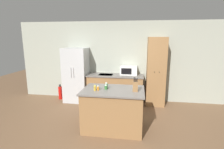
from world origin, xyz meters
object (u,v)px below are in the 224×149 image
at_px(pantry_cabinet, 156,72).
at_px(spice_bottle_short_red, 98,88).
at_px(knife_block, 135,86).
at_px(spice_bottle_amber_oil, 95,88).
at_px(spice_bottle_green_herb, 106,86).
at_px(fire_extinguisher, 60,93).
at_px(microwave, 129,70).
at_px(spice_bottle_tall_dark, 106,87).
at_px(spice_bottle_pale_salt, 98,87).
at_px(refrigerator, 76,75).

height_order(pantry_cabinet, spice_bottle_short_red, pantry_cabinet).
bearing_deg(knife_block, pantry_cabinet, 71.57).
xyz_separation_m(spice_bottle_amber_oil, spice_bottle_green_herb, (0.22, 0.21, 0.01)).
distance_m(knife_block, fire_extinguisher, 3.22).
height_order(knife_block, fire_extinguisher, knife_block).
relative_size(knife_block, spice_bottle_amber_oil, 2.61).
distance_m(microwave, spice_bottle_tall_dark, 1.84).
bearing_deg(microwave, spice_bottle_amber_oil, -107.89).
bearing_deg(spice_bottle_amber_oil, pantry_cabinet, 51.47).
xyz_separation_m(knife_block, spice_bottle_pale_salt, (-0.85, 0.06, -0.08)).
relative_size(spice_bottle_amber_oil, spice_bottle_pale_salt, 1.48).
xyz_separation_m(refrigerator, spice_bottle_amber_oil, (1.09, -1.78, 0.11)).
bearing_deg(refrigerator, spice_bottle_short_red, -56.73).
bearing_deg(spice_bottle_tall_dark, spice_bottle_green_herb, 92.01).
height_order(knife_block, spice_bottle_green_herb, knife_block).
height_order(pantry_cabinet, spice_bottle_green_herb, pantry_cabinet).
bearing_deg(knife_block, spice_bottle_pale_salt, 175.89).
relative_size(knife_block, spice_bottle_green_herb, 2.28).
distance_m(microwave, fire_extinguisher, 2.47).
height_order(spice_bottle_green_herb, spice_bottle_pale_salt, spice_bottle_green_herb).
distance_m(spice_bottle_pale_salt, fire_extinguisher, 2.52).
height_order(spice_bottle_amber_oil, fire_extinguisher, spice_bottle_amber_oil).
relative_size(microwave, spice_bottle_tall_dark, 5.00).
xyz_separation_m(spice_bottle_amber_oil, fire_extinguisher, (-1.70, 1.81, -0.76)).
bearing_deg(spice_bottle_green_herb, microwave, 76.72).
distance_m(knife_block, spice_bottle_amber_oil, 0.88).
height_order(microwave, spice_bottle_amber_oil, microwave).
xyz_separation_m(spice_bottle_tall_dark, spice_bottle_green_herb, (-0.00, 0.07, 0.02)).
bearing_deg(spice_bottle_short_red, spice_bottle_amber_oil, -148.56).
relative_size(spice_bottle_pale_salt, fire_extinguisher, 0.16).
relative_size(refrigerator, microwave, 3.30).
relative_size(refrigerator, pantry_cabinet, 0.84).
relative_size(microwave, spice_bottle_green_herb, 3.83).
height_order(microwave, spice_bottle_pale_salt, microwave).
height_order(refrigerator, knife_block, refrigerator).
bearing_deg(spice_bottle_amber_oil, fire_extinguisher, 133.16).
bearing_deg(spice_bottle_pale_salt, pantry_cabinet, 49.96).
distance_m(microwave, knife_block, 1.87).
distance_m(knife_block, spice_bottle_pale_salt, 0.85).
bearing_deg(spice_bottle_short_red, pantry_cabinet, 52.07).
bearing_deg(spice_bottle_amber_oil, spice_bottle_green_herb, 43.88).
bearing_deg(spice_bottle_short_red, spice_bottle_tall_dark, 31.60).
bearing_deg(spice_bottle_tall_dark, pantry_cabinet, 53.84).
height_order(refrigerator, spice_bottle_short_red, refrigerator).
bearing_deg(knife_block, microwave, 97.85).
bearing_deg(microwave, spice_bottle_short_red, -106.56).
height_order(spice_bottle_amber_oil, spice_bottle_green_herb, spice_bottle_green_herb).
relative_size(microwave, spice_bottle_amber_oil, 4.39).
bearing_deg(spice_bottle_pale_salt, spice_bottle_green_herb, 21.60).
bearing_deg(spice_bottle_short_red, spice_bottle_pale_salt, 105.40).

